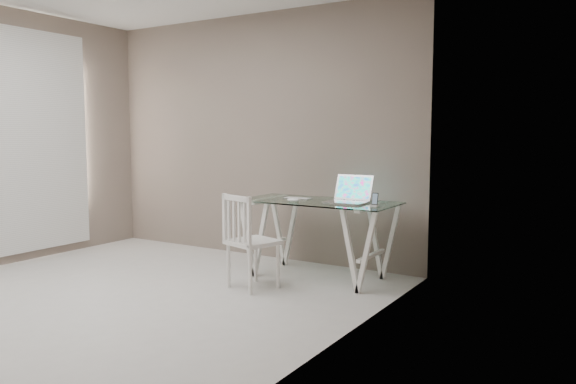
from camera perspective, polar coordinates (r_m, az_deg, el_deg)
name	(u,v)px	position (r m, az deg, el deg)	size (l,w,h in m)	color
room	(86,91)	(4.75, -19.85, 9.63)	(4.50, 4.52, 2.71)	beige
desk	(318,239)	(5.39, 3.04, -4.74)	(1.50, 0.70, 0.75)	silver
chair	(247,237)	(4.99, -4.22, -4.60)	(0.48, 0.48, 0.85)	white
laptop	(349,196)	(5.24, 6.25, -0.41)	(0.37, 0.34, 0.25)	#BBBBC0
keyboard	(298,198)	(5.51, 0.98, -0.64)	(0.28, 0.12, 0.01)	silver
mouse	(293,200)	(5.26, 0.52, -0.80)	(0.12, 0.07, 0.04)	white
phone_dock	(375,203)	(4.99, 8.80, -1.08)	(0.06, 0.06, 0.12)	white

